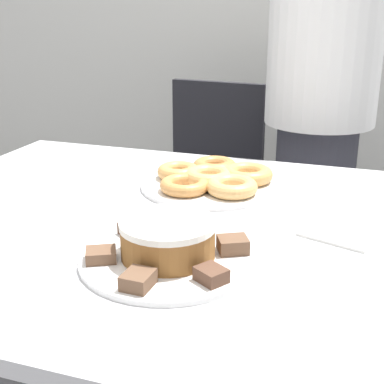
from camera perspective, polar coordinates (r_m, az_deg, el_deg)
The scene contains 19 objects.
table at distance 1.19m, azimuth -0.98°, elevation -7.00°, with size 1.41×1.05×0.76m.
person_standing at distance 1.93m, azimuth 13.48°, elevation 8.86°, with size 0.38×0.38×1.65m.
office_chair_left at distance 2.17m, azimuth 1.22°, elevation -1.23°, with size 0.48×0.48×0.90m.
plate_cake at distance 0.98m, azimuth -2.55°, elevation -7.07°, with size 0.32×0.32×0.01m.
plate_donuts at distance 1.37m, azimuth 1.82°, elevation 0.74°, with size 0.35×0.35×0.01m.
frosted_cake at distance 0.97m, azimuth -2.59°, elevation -4.97°, with size 0.17×0.17×0.07m.
lamington_0 at distance 0.99m, azimuth 4.38°, elevation -5.62°, with size 0.07×0.07×0.03m.
lamington_1 at distance 1.08m, azimuth 0.01°, elevation -3.59°, with size 0.04×0.05×0.02m.
lamington_2 at distance 1.07m, azimuth -6.40°, elevation -3.98°, with size 0.06×0.06×0.02m.
lamington_3 at distance 0.97m, azimuth -9.68°, elevation -6.64°, with size 0.07×0.06×0.02m.
lamington_4 at distance 0.88m, azimuth -5.77°, elevation -9.30°, with size 0.05×0.06×0.03m.
lamington_5 at distance 0.89m, azimuth 2.06°, elevation -8.81°, with size 0.06×0.06×0.02m.
donut_0 at distance 1.36m, azimuth 1.84°, elevation 1.68°, with size 0.12×0.12×0.04m.
donut_1 at distance 1.29m, azimuth 4.29°, elevation 0.57°, with size 0.12×0.12×0.04m.
donut_2 at distance 1.38m, azimuth 5.92°, elevation 1.88°, with size 0.13×0.13×0.04m.
donut_3 at distance 1.44m, azimuth 2.43°, elevation 2.73°, with size 0.12×0.12×0.04m.
donut_4 at distance 1.40m, azimuth -1.44°, elevation 2.19°, with size 0.11×0.11×0.04m.
donut_5 at distance 1.30m, azimuth -0.80°, elevation 0.73°, with size 0.12×0.12×0.03m.
napkin at distance 1.13m, azimuth 15.52°, elevation -4.30°, with size 0.17×0.15×0.01m.
Camera 1 is at (0.36, -1.00, 1.20)m, focal length 50.00 mm.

